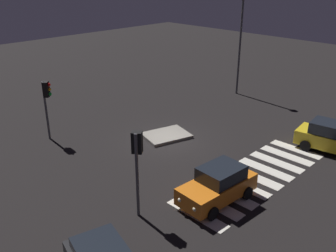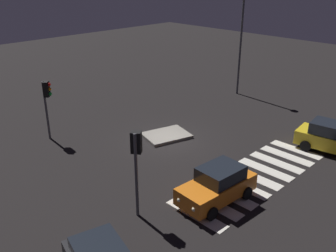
{
  "view_description": "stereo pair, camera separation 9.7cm",
  "coord_description": "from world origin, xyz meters",
  "px_view_note": "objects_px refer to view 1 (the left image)",
  "views": [
    {
      "loc": [
        -15.36,
        -15.39,
        10.24
      ],
      "look_at": [
        0.0,
        0.0,
        1.0
      ],
      "focal_mm": 39.98,
      "sensor_mm": 36.0,
      "label": 1
    },
    {
      "loc": [
        -15.29,
        -15.46,
        10.24
      ],
      "look_at": [
        0.0,
        0.0,
        1.0
      ],
      "focal_mm": 39.98,
      "sensor_mm": 36.0,
      "label": 2
    }
  ],
  "objects_px": {
    "car_yellow": "(332,138)",
    "street_lamp": "(241,28)",
    "traffic_light_west": "(47,96)",
    "traffic_island": "(166,135)",
    "car_orange": "(218,185)",
    "traffic_light_south": "(137,153)"
  },
  "relations": [
    {
      "from": "traffic_island",
      "to": "car_yellow",
      "type": "relative_size",
      "value": 0.77
    },
    {
      "from": "traffic_island",
      "to": "traffic_light_south",
      "type": "bearing_deg",
      "value": -143.12
    },
    {
      "from": "car_yellow",
      "to": "traffic_light_south",
      "type": "relative_size",
      "value": 1.07
    },
    {
      "from": "traffic_island",
      "to": "traffic_light_west",
      "type": "relative_size",
      "value": 0.87
    },
    {
      "from": "car_yellow",
      "to": "traffic_light_west",
      "type": "height_order",
      "value": "traffic_light_west"
    },
    {
      "from": "traffic_light_south",
      "to": "street_lamp",
      "type": "height_order",
      "value": "street_lamp"
    },
    {
      "from": "traffic_light_south",
      "to": "street_lamp",
      "type": "distance_m",
      "value": 19.13
    },
    {
      "from": "traffic_island",
      "to": "traffic_light_west",
      "type": "distance_m",
      "value": 7.94
    },
    {
      "from": "traffic_light_south",
      "to": "car_orange",
      "type": "bearing_deg",
      "value": -65.01
    },
    {
      "from": "car_yellow",
      "to": "street_lamp",
      "type": "xyz_separation_m",
      "value": [
        5.29,
        10.6,
        4.79
      ]
    },
    {
      "from": "traffic_island",
      "to": "traffic_light_west",
      "type": "bearing_deg",
      "value": 137.52
    },
    {
      "from": "car_orange",
      "to": "traffic_light_south",
      "type": "bearing_deg",
      "value": -25.86
    },
    {
      "from": "traffic_island",
      "to": "car_orange",
      "type": "height_order",
      "value": "car_orange"
    },
    {
      "from": "traffic_light_south",
      "to": "car_yellow",
      "type": "bearing_deg",
      "value": -51.14
    },
    {
      "from": "traffic_island",
      "to": "traffic_light_south",
      "type": "xyz_separation_m",
      "value": [
        -6.72,
        -5.04,
        2.95
      ]
    },
    {
      "from": "traffic_light_south",
      "to": "traffic_island",
      "type": "bearing_deg",
      "value": 1.36
    },
    {
      "from": "car_yellow",
      "to": "street_lamp",
      "type": "distance_m",
      "value": 12.78
    },
    {
      "from": "car_yellow",
      "to": "traffic_light_west",
      "type": "distance_m",
      "value": 17.51
    },
    {
      "from": "traffic_island",
      "to": "car_orange",
      "type": "relative_size",
      "value": 0.81
    },
    {
      "from": "car_yellow",
      "to": "car_orange",
      "type": "height_order",
      "value": "car_yellow"
    },
    {
      "from": "car_yellow",
      "to": "traffic_island",
      "type": "bearing_deg",
      "value": -154.33
    },
    {
      "from": "traffic_island",
      "to": "street_lamp",
      "type": "distance_m",
      "value": 12.36
    }
  ]
}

